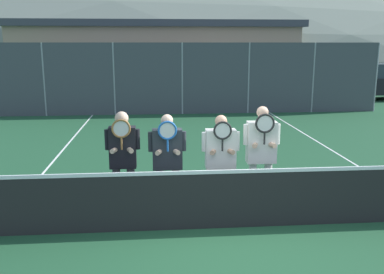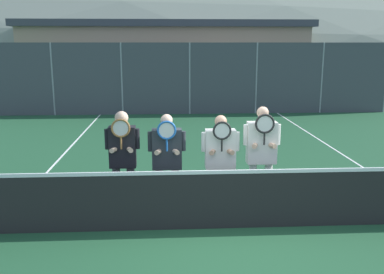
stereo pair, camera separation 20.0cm
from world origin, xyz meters
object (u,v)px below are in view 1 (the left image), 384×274
at_px(player_rightmost, 261,151).
at_px(car_left_of_center, 182,82).
at_px(car_center, 285,83).
at_px(player_center_left, 167,157).
at_px(car_far_left, 72,85).
at_px(car_right_of_center, 380,81).
at_px(player_center_right, 221,157).
at_px(player_leftmost, 123,156).

distance_m(player_rightmost, car_left_of_center, 14.01).
bearing_deg(car_center, player_center_left, -113.95).
bearing_deg(car_left_of_center, player_rightmost, -88.31).
relative_size(player_center_left, player_rightmost, 0.95).
bearing_deg(player_center_left, car_left_of_center, 85.36).
relative_size(player_rightmost, car_far_left, 0.38).
bearing_deg(car_right_of_center, player_rightmost, -124.43).
relative_size(player_center_right, player_rightmost, 0.93).
height_order(player_center_right, car_center, player_center_right).
height_order(car_far_left, car_right_of_center, car_right_of_center).
height_order(player_leftmost, car_left_of_center, car_left_of_center).
bearing_deg(player_center_right, player_rightmost, 4.59).
relative_size(player_rightmost, car_right_of_center, 0.42).
height_order(player_center_right, car_far_left, car_far_left).
height_order(player_rightmost, car_far_left, player_rightmost).
relative_size(player_leftmost, car_right_of_center, 0.41).
bearing_deg(car_center, player_center_right, -110.91).
relative_size(player_center_left, car_right_of_center, 0.40).
bearing_deg(car_right_of_center, car_center, -177.08).
distance_m(player_center_right, car_far_left, 14.67).
xyz_separation_m(player_center_left, car_left_of_center, (1.14, 14.07, -0.07)).
bearing_deg(player_rightmost, car_right_of_center, 55.57).
xyz_separation_m(player_center_left, car_right_of_center, (11.22, 14.17, -0.10)).
bearing_deg(player_leftmost, car_center, 63.56).
bearing_deg(car_center, player_rightmost, -108.47).
xyz_separation_m(player_center_left, player_center_right, (0.87, 0.01, -0.01)).
bearing_deg(car_right_of_center, car_far_left, -178.73).
bearing_deg(player_rightmost, car_left_of_center, 91.69).
bearing_deg(player_leftmost, player_center_right, -1.60).
distance_m(player_leftmost, car_right_of_center, 18.49).
distance_m(car_left_of_center, car_center, 5.04).
distance_m(car_far_left, car_right_of_center, 15.27).
xyz_separation_m(player_rightmost, car_left_of_center, (-0.41, 14.00, -0.13)).
relative_size(car_far_left, car_center, 1.07).
bearing_deg(car_far_left, car_right_of_center, 1.27).
bearing_deg(car_right_of_center, player_leftmost, -130.22).
relative_size(player_center_left, player_center_right, 1.02).
height_order(player_leftmost, player_rightmost, player_rightmost).
bearing_deg(player_center_right, car_left_of_center, 88.88).
distance_m(player_center_left, car_far_left, 14.41).
bearing_deg(player_rightmost, car_center, 71.53).
relative_size(player_leftmost, car_left_of_center, 0.41).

